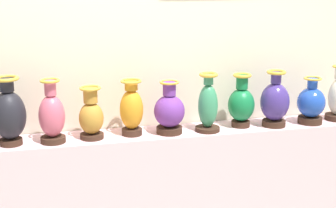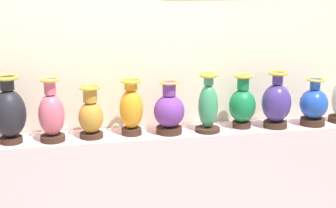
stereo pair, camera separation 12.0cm
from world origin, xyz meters
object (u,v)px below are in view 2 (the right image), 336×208
vase_ochre (91,115)px  vase_jade (208,106)px  vase_sapphire (314,105)px  vase_onyx (9,113)px  vase_amber (131,109)px  vase_emerald (242,104)px  vase_indigo (276,103)px  vase_violet (169,111)px  vase_rose (52,115)px

vase_ochre → vase_jade: vase_jade is taller
vase_sapphire → vase_onyx: bearing=179.5°
vase_onyx → vase_ochre: size_ratio=1.26×
vase_onyx → vase_jade: size_ratio=1.08×
vase_ochre → vase_amber: vase_amber is taller
vase_onyx → vase_amber: (0.70, 0.02, -0.02)m
vase_jade → vase_emerald: 0.24m
vase_amber → vase_sapphire: size_ratio=1.12×
vase_emerald → vase_indigo: vase_indigo is taller
vase_sapphire → vase_indigo: bearing=-179.9°
vase_amber → vase_violet: 0.23m
vase_sapphire → vase_violet: bearing=179.3°
vase_jade → vase_indigo: (0.45, 0.00, -0.00)m
vase_ochre → vase_indigo: bearing=-1.1°
vase_ochre → vase_amber: (0.24, 0.01, 0.02)m
vase_ochre → vase_emerald: vase_emerald is taller
vase_ochre → vase_indigo: vase_indigo is taller
vase_onyx → vase_amber: bearing=1.5°
vase_rose → vase_emerald: (1.17, 0.04, -0.01)m
vase_emerald → vase_indigo: (0.21, -0.04, 0.01)m
vase_ochre → vase_sapphire: (1.42, -0.02, -0.00)m
vase_ochre → vase_emerald: bearing=1.0°
vase_indigo → vase_ochre: bearing=178.9°
vase_indigo → vase_jade: bearing=-179.7°
vase_ochre → vase_jade: 0.71m
vase_rose → vase_jade: size_ratio=1.02×
vase_emerald → vase_amber: bearing=-179.5°
vase_indigo → vase_sapphire: size_ratio=1.18×
vase_rose → vase_emerald: bearing=1.8°
vase_amber → vase_sapphire: bearing=-1.6°
vase_rose → vase_ochre: vase_rose is taller
vase_rose → vase_indigo: size_ratio=1.03×
vase_jade → vase_emerald: size_ratio=1.07×
vase_jade → vase_emerald: vase_jade is taller
vase_emerald → vase_sapphire: vase_emerald is taller
vase_ochre → vase_violet: size_ratio=0.96×
vase_rose → vase_jade: vase_rose is taller
vase_indigo → vase_sapphire: bearing=0.1°
vase_violet → vase_ochre: bearing=178.8°
vase_onyx → vase_sapphire: size_ratio=1.30×
vase_violet → vase_sapphire: vase_violet is taller
vase_rose → vase_ochre: bearing=5.2°
vase_rose → vase_jade: (0.94, -0.00, 0.00)m
vase_onyx → vase_violet: vase_onyx is taller
vase_jade → vase_onyx: bearing=179.1°
vase_violet → vase_onyx: bearing=179.8°
vase_emerald → vase_rose: bearing=-178.2°
vase_emerald → vase_indigo: 0.22m
vase_onyx → vase_ochre: 0.46m
vase_rose → vase_sapphire: bearing=-0.1°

